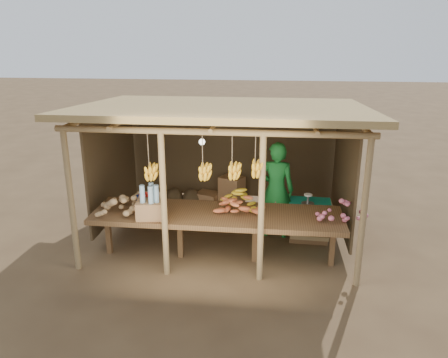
# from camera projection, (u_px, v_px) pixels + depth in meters

# --- Properties ---
(ground) EXTENTS (60.00, 60.00, 0.00)m
(ground) POSITION_uv_depth(u_px,v_px,m) (224.00, 234.00, 7.96)
(ground) COLOR brown
(ground) RESTS_ON ground
(stall_structure) EXTENTS (4.70, 3.50, 2.43)m
(stall_structure) POSITION_uv_depth(u_px,v_px,m) (223.00, 130.00, 7.39)
(stall_structure) COLOR olive
(stall_structure) RESTS_ON ground
(counter) EXTENTS (3.90, 1.05, 0.80)m
(counter) POSITION_uv_depth(u_px,v_px,m) (217.00, 216.00, 6.84)
(counter) COLOR brown
(counter) RESTS_ON ground
(potato_heap) EXTENTS (1.02, 0.67, 0.37)m
(potato_heap) POSITION_uv_depth(u_px,v_px,m) (127.00, 203.00, 6.73)
(potato_heap) COLOR #A58155
(potato_heap) RESTS_ON counter
(sweet_potato_heap) EXTENTS (0.98, 0.74, 0.35)m
(sweet_potato_heap) POSITION_uv_depth(u_px,v_px,m) (238.00, 204.00, 6.68)
(sweet_potato_heap) COLOR #C55C32
(sweet_potato_heap) RESTS_ON counter
(onion_heap) EXTENTS (0.87, 0.60, 0.36)m
(onion_heap) POSITION_uv_depth(u_px,v_px,m) (343.00, 209.00, 6.49)
(onion_heap) COLOR #CC6378
(onion_heap) RESTS_ON counter
(banana_pile) EXTENTS (0.67, 0.54, 0.35)m
(banana_pile) POSITION_uv_depth(u_px,v_px,m) (237.00, 197.00, 6.99)
(banana_pile) COLOR yellow
(banana_pile) RESTS_ON counter
(tomato_basin) EXTENTS (0.34, 0.34, 0.18)m
(tomato_basin) POSITION_uv_depth(u_px,v_px,m) (146.00, 199.00, 7.20)
(tomato_basin) COLOR navy
(tomato_basin) RESTS_ON counter
(bottle_box) EXTENTS (0.47, 0.40, 0.54)m
(bottle_box) POSITION_uv_depth(u_px,v_px,m) (151.00, 205.00, 6.57)
(bottle_box) COLOR #9A6C45
(bottle_box) RESTS_ON counter
(vendor) EXTENTS (0.66, 0.46, 1.73)m
(vendor) POSITION_uv_depth(u_px,v_px,m) (276.00, 190.00, 7.64)
(vendor) COLOR #176B28
(vendor) RESTS_ON ground
(tarp_crate) EXTENTS (0.76, 0.66, 0.87)m
(tarp_crate) POSITION_uv_depth(u_px,v_px,m) (309.00, 219.00, 7.69)
(tarp_crate) COLOR brown
(tarp_crate) RESTS_ON ground
(carton_stack) EXTENTS (1.04, 0.50, 0.71)m
(carton_stack) POSITION_uv_depth(u_px,v_px,m) (224.00, 196.00, 8.94)
(carton_stack) COLOR #9A6C45
(carton_stack) RESTS_ON ground
(burlap_sacks) EXTENTS (0.76, 0.40, 0.54)m
(burlap_sacks) POSITION_uv_depth(u_px,v_px,m) (183.00, 199.00, 9.01)
(burlap_sacks) COLOR #4D3B23
(burlap_sacks) RESTS_ON ground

